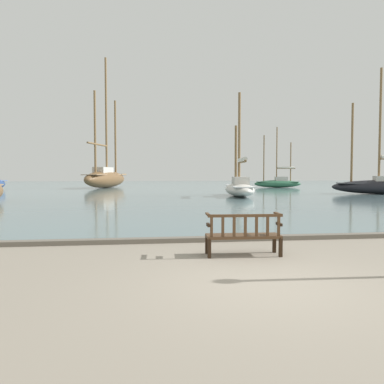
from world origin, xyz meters
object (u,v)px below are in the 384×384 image
(sailboat_centre_channel, at_px, (278,182))
(sailboat_far_starboard, at_px, (382,184))
(sailboat_nearest_port, at_px, (106,177))
(park_bench, at_px, (243,234))
(sailboat_nearest_starboard, at_px, (239,187))

(sailboat_centre_channel, bearing_deg, sailboat_far_starboard, -78.06)
(sailboat_centre_channel, bearing_deg, sailboat_nearest_port, 174.06)
(sailboat_centre_channel, bearing_deg, park_bench, -111.30)
(sailboat_far_starboard, bearing_deg, sailboat_centre_channel, 101.94)
(park_bench, xyz_separation_m, sailboat_far_starboard, (17.59, 21.12, 0.47))
(park_bench, distance_m, sailboat_centre_channel, 39.37)
(park_bench, bearing_deg, sailboat_nearest_port, 99.89)
(sailboat_nearest_starboard, xyz_separation_m, sailboat_centre_channel, (9.28, 16.93, -0.04))
(sailboat_nearest_starboard, height_order, sailboat_centre_channel, sailboat_nearest_starboard)
(park_bench, relative_size, sailboat_nearest_starboard, 0.21)
(park_bench, distance_m, sailboat_nearest_starboard, 20.38)
(park_bench, bearing_deg, sailboat_centre_channel, 68.70)
(sailboat_far_starboard, height_order, sailboat_centre_channel, sailboat_far_starboard)
(park_bench, distance_m, sailboat_far_starboard, 27.49)
(sailboat_nearest_starboard, distance_m, sailboat_centre_channel, 19.30)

